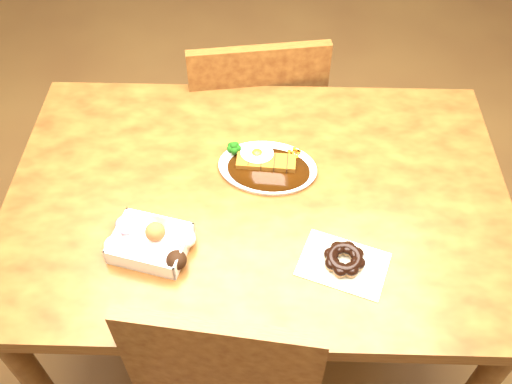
{
  "coord_description": "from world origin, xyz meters",
  "views": [
    {
      "loc": [
        0.02,
        -0.88,
        1.79
      ],
      "look_at": [
        -0.0,
        -0.05,
        0.81
      ],
      "focal_mm": 40.0,
      "sensor_mm": 36.0,
      "label": 1
    }
  ],
  "objects_px": {
    "table": "(258,218)",
    "donut_box": "(150,243)",
    "katsu_curry_plate": "(266,165)",
    "pon_de_ring": "(344,260)",
    "chair_far": "(254,123)"
  },
  "relations": [
    {
      "from": "katsu_curry_plate",
      "to": "donut_box",
      "type": "distance_m",
      "value": 0.35
    },
    {
      "from": "katsu_curry_plate",
      "to": "table",
      "type": "bearing_deg",
      "value": -102.53
    },
    {
      "from": "chair_far",
      "to": "donut_box",
      "type": "distance_m",
      "value": 0.79
    },
    {
      "from": "donut_box",
      "to": "pon_de_ring",
      "type": "bearing_deg",
      "value": -4.02
    },
    {
      "from": "table",
      "to": "chair_far",
      "type": "xyz_separation_m",
      "value": [
        -0.03,
        0.54,
        -0.17
      ]
    },
    {
      "from": "donut_box",
      "to": "table",
      "type": "bearing_deg",
      "value": 36.05
    },
    {
      "from": "table",
      "to": "donut_box",
      "type": "distance_m",
      "value": 0.31
    },
    {
      "from": "chair_far",
      "to": "donut_box",
      "type": "bearing_deg",
      "value": 65.01
    },
    {
      "from": "katsu_curry_plate",
      "to": "donut_box",
      "type": "relative_size",
      "value": 1.32
    },
    {
      "from": "pon_de_ring",
      "to": "donut_box",
      "type": "bearing_deg",
      "value": 175.98
    },
    {
      "from": "table",
      "to": "pon_de_ring",
      "type": "distance_m",
      "value": 0.3
    },
    {
      "from": "table",
      "to": "donut_box",
      "type": "xyz_separation_m",
      "value": [
        -0.23,
        -0.17,
        0.12
      ]
    },
    {
      "from": "katsu_curry_plate",
      "to": "pon_de_ring",
      "type": "distance_m",
      "value": 0.33
    },
    {
      "from": "table",
      "to": "donut_box",
      "type": "height_order",
      "value": "donut_box"
    },
    {
      "from": "katsu_curry_plate",
      "to": "pon_de_ring",
      "type": "bearing_deg",
      "value": -58.33
    }
  ]
}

